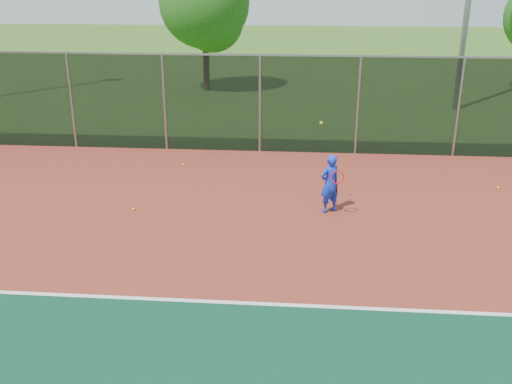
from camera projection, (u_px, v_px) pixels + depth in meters
The scene contains 7 objects.
court_apron at pixel (407, 347), 8.60m from camera, with size 30.00×20.00×0.02m, color maroon.
fence_back at pixel (358, 105), 17.35m from camera, with size 30.00×0.06×3.03m.
tennis_player at pixel (330, 184), 13.25m from camera, with size 0.61×0.70×2.16m.
practice_ball_2 at pixel (183, 165), 16.70m from camera, with size 0.07×0.07×0.07m, color #CFDC19.
practice_ball_3 at pixel (498, 188), 14.91m from camera, with size 0.07×0.07×0.07m, color #CFDC19.
practice_ball_4 at pixel (133, 209), 13.54m from camera, with size 0.07×0.07×0.07m, color #CFDC19.
tree_back_left at pixel (206, 7), 26.31m from camera, with size 4.19×4.19×6.16m.
Camera 1 is at (-1.68, -5.36, 5.27)m, focal length 40.00 mm.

